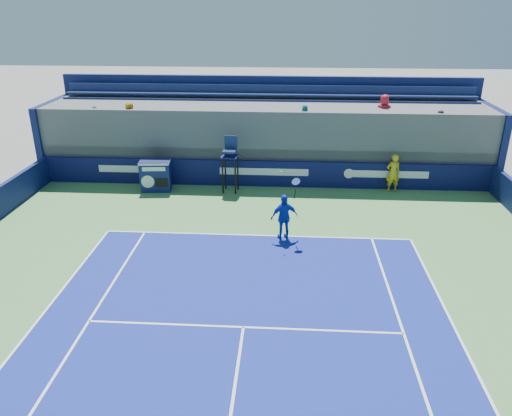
# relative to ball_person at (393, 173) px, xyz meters

# --- Properties ---
(ball_person) EXTENTS (0.70, 0.53, 1.71)m
(ball_person) POSITION_rel_ball_person_xyz_m (0.00, 0.00, 0.00)
(ball_person) COLOR gold
(ball_person) RESTS_ON apron
(back_hoarding) EXTENTS (20.40, 0.21, 1.20)m
(back_hoarding) POSITION_rel_ball_person_xyz_m (-5.68, 0.35, -0.27)
(back_hoarding) COLOR #0B0E41
(back_hoarding) RESTS_ON ground
(match_clock) EXTENTS (1.38, 0.85, 1.40)m
(match_clock) POSITION_rel_ball_person_xyz_m (-10.44, -0.54, -0.13)
(match_clock) COLOR #0F164B
(match_clock) RESTS_ON ground
(umpire_chair) EXTENTS (0.76, 0.76, 2.48)m
(umpire_chair) POSITION_rel_ball_person_xyz_m (-7.12, -0.43, 0.66)
(umpire_chair) COLOR black
(umpire_chair) RESTS_ON ground
(tennis_player) EXTENTS (1.05, 0.70, 2.57)m
(tennis_player) POSITION_rel_ball_person_xyz_m (-4.70, -5.02, -0.02)
(tennis_player) COLOR #1439A9
(tennis_player) RESTS_ON apron
(stadium_seating) EXTENTS (21.00, 4.05, 4.40)m
(stadium_seating) POSITION_rel_ball_person_xyz_m (-5.70, 2.39, 0.97)
(stadium_seating) COLOR #525257
(stadium_seating) RESTS_ON ground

